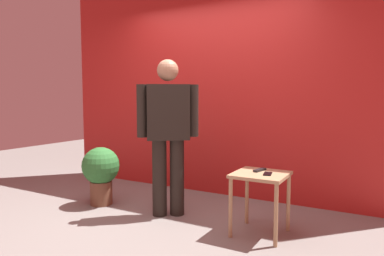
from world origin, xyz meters
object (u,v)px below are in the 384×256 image
object	(u,v)px
cell_phone	(268,174)
potted_plant	(101,171)
tv_remote	(260,170)
side_table	(260,184)
standing_person	(168,129)

from	to	relation	value
cell_phone	potted_plant	world-z (taller)	potted_plant
potted_plant	cell_phone	bearing A→B (deg)	0.74
cell_phone	potted_plant	bearing A→B (deg)	169.76
cell_phone	tv_remote	size ratio (longest dim) A/B	0.85
side_table	tv_remote	distance (m)	0.14
cell_phone	tv_remote	distance (m)	0.15
cell_phone	tv_remote	bearing A→B (deg)	126.33
standing_person	potted_plant	world-z (taller)	standing_person
standing_person	cell_phone	distance (m)	1.17
cell_phone	potted_plant	size ratio (longest dim) A/B	0.21
side_table	potted_plant	world-z (taller)	potted_plant
cell_phone	standing_person	bearing A→B (deg)	166.25
side_table	tv_remote	size ratio (longest dim) A/B	3.41
side_table	cell_phone	distance (m)	0.13
side_table	cell_phone	bearing A→B (deg)	-15.92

